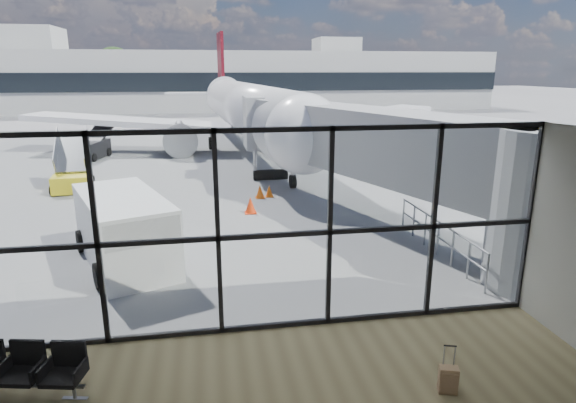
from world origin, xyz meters
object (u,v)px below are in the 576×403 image
object	(u,v)px
seating_row	(25,367)
mobile_stairs	(73,178)
suitcase	(448,380)
service_van	(125,229)
airliner	(246,108)
belt_loader	(90,148)

from	to	relation	value
seating_row	mobile_stairs	world-z (taller)	mobile_stairs
seating_row	suitcase	size ratio (longest dim) A/B	2.44
seating_row	mobile_stairs	xyz separation A→B (m)	(-3.11, 16.05, 0.01)
service_van	mobile_stairs	world-z (taller)	mobile_stairs
service_van	mobile_stairs	xyz separation A→B (m)	(-3.98, 10.08, -0.51)
airliner	mobile_stairs	bearing A→B (deg)	-132.49
seating_row	service_van	size ratio (longest dim) A/B	0.43
service_van	belt_loader	bearing A→B (deg)	83.81
suitcase	belt_loader	bearing A→B (deg)	131.22
mobile_stairs	airliner	bearing A→B (deg)	45.86
airliner	mobile_stairs	world-z (taller)	airliner
suitcase	service_van	distance (m)	9.78
airliner	service_van	bearing A→B (deg)	-108.32
suitcase	belt_loader	distance (m)	28.35
suitcase	service_van	world-z (taller)	service_van
suitcase	airliner	bearing A→B (deg)	109.32
seating_row	belt_loader	bearing A→B (deg)	111.40
suitcase	airliner	distance (m)	29.51
airliner	suitcase	bearing A→B (deg)	-92.36
mobile_stairs	suitcase	bearing A→B (deg)	-64.78
seating_row	airliner	size ratio (longest dim) A/B	0.06
airliner	mobile_stairs	xyz separation A→B (m)	(-9.46, -12.08, -2.27)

